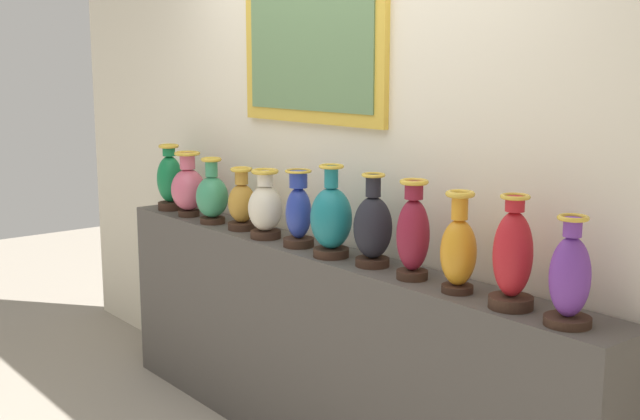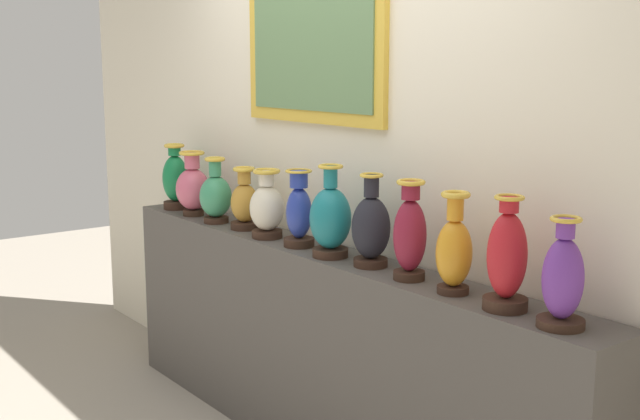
{
  "view_description": "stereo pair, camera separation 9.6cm",
  "coord_description": "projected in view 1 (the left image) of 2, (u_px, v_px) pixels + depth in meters",
  "views": [
    {
      "loc": [
        2.8,
        -2.26,
        1.83
      ],
      "look_at": [
        0.0,
        0.0,
        1.18
      ],
      "focal_mm": 45.59,
      "sensor_mm": 36.0,
      "label": 1
    },
    {
      "loc": [
        2.86,
        -2.18,
        1.83
      ],
      "look_at": [
        0.0,
        0.0,
        1.18
      ],
      "focal_mm": 45.59,
      "sensor_mm": 36.0,
      "label": 2
    }
  ],
  "objects": [
    {
      "name": "vase_teal",
      "position": [
        331.0,
        219.0,
        3.53
      ],
      "size": [
        0.18,
        0.18,
        0.41
      ],
      "color": "#382319",
      "rests_on": "display_shelf"
    },
    {
      "name": "vase_jade",
      "position": [
        212.0,
        196.0,
        4.28
      ],
      "size": [
        0.17,
        0.17,
        0.35
      ],
      "color": "#382319",
      "rests_on": "display_shelf"
    },
    {
      "name": "vase_crimson",
      "position": [
        513.0,
        258.0,
        2.79
      ],
      "size": [
        0.16,
        0.16,
        0.4
      ],
      "color": "#382319",
      "rests_on": "display_shelf"
    },
    {
      "name": "vase_onyx",
      "position": [
        373.0,
        228.0,
        3.37
      ],
      "size": [
        0.16,
        0.16,
        0.39
      ],
      "color": "#382319",
      "rests_on": "display_shelf"
    },
    {
      "name": "display_shelf",
      "position": [
        320.0,
        354.0,
        3.78
      ],
      "size": [
        3.08,
        0.29,
        0.99
      ],
      "primitive_type": "cube",
      "color": "#4C4742",
      "rests_on": "ground_plane"
    },
    {
      "name": "vase_ochre",
      "position": [
        242.0,
        203.0,
        4.12
      ],
      "size": [
        0.15,
        0.15,
        0.32
      ],
      "color": "#382319",
      "rests_on": "display_shelf"
    },
    {
      "name": "back_wall",
      "position": [
        354.0,
        128.0,
        3.72
      ],
      "size": [
        5.56,
        0.14,
        3.06
      ],
      "color": "beige",
      "rests_on": "ground_plane"
    },
    {
      "name": "vase_amber",
      "position": [
        458.0,
        249.0,
        2.98
      ],
      "size": [
        0.13,
        0.13,
        0.38
      ],
      "color": "#382319",
      "rests_on": "display_shelf"
    },
    {
      "name": "vase_violet",
      "position": [
        570.0,
        279.0,
        2.61
      ],
      "size": [
        0.15,
        0.15,
        0.36
      ],
      "color": "#382319",
      "rests_on": "display_shelf"
    },
    {
      "name": "vase_burgundy",
      "position": [
        413.0,
        234.0,
        3.16
      ],
      "size": [
        0.13,
        0.13,
        0.4
      ],
      "color": "#382319",
      "rests_on": "display_shelf"
    },
    {
      "name": "vase_rose",
      "position": [
        188.0,
        187.0,
        4.47
      ],
      "size": [
        0.19,
        0.19,
        0.36
      ],
      "color": "#382319",
      "rests_on": "display_shelf"
    },
    {
      "name": "vase_cobalt",
      "position": [
        298.0,
        213.0,
        3.73
      ],
      "size": [
        0.14,
        0.14,
        0.36
      ],
      "color": "#382319",
      "rests_on": "display_shelf"
    },
    {
      "name": "vase_ivory",
      "position": [
        265.0,
        208.0,
        3.91
      ],
      "size": [
        0.17,
        0.17,
        0.34
      ],
      "color": "#382319",
      "rests_on": "display_shelf"
    },
    {
      "name": "vase_emerald",
      "position": [
        170.0,
        180.0,
        4.67
      ],
      "size": [
        0.15,
        0.15,
        0.38
      ],
      "color": "#382319",
      "rests_on": "display_shelf"
    }
  ]
}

